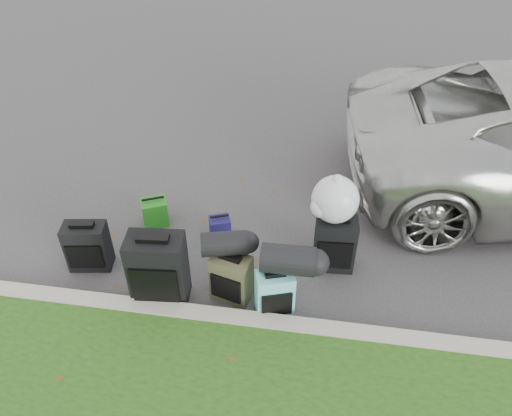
# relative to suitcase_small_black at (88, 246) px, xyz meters

# --- Properties ---
(ground) EXTENTS (120.00, 120.00, 0.00)m
(ground) POSITION_rel_suitcase_small_black_xyz_m (1.86, 0.41, -0.28)
(ground) COLOR #383535
(ground) RESTS_ON ground
(curb) EXTENTS (120.00, 0.18, 0.15)m
(curb) POSITION_rel_suitcase_small_black_xyz_m (1.86, -0.59, -0.21)
(curb) COLOR #9E937F
(curb) RESTS_ON ground
(suitcase_small_black) EXTENTS (0.49, 0.32, 0.57)m
(suitcase_small_black) POSITION_rel_suitcase_small_black_xyz_m (0.00, 0.00, 0.00)
(suitcase_small_black) COLOR black
(suitcase_small_black) RESTS_ON ground
(suitcase_large_black_left) EXTENTS (0.59, 0.39, 0.81)m
(suitcase_large_black_left) POSITION_rel_suitcase_small_black_xyz_m (0.92, -0.33, 0.12)
(suitcase_large_black_left) COLOR black
(suitcase_large_black_left) RESTS_ON ground
(suitcase_olive) EXTENTS (0.45, 0.34, 0.54)m
(suitcase_olive) POSITION_rel_suitcase_small_black_xyz_m (1.64, -0.21, -0.01)
(suitcase_olive) COLOR #393823
(suitcase_olive) RESTS_ON ground
(suitcase_teal) EXTENTS (0.42, 0.32, 0.53)m
(suitcase_teal) POSITION_rel_suitcase_small_black_xyz_m (2.10, -0.35, -0.02)
(suitcase_teal) COLOR #54AEB0
(suitcase_teal) RESTS_ON ground
(suitcase_large_black_right) EXTENTS (0.45, 0.29, 0.66)m
(suitcase_large_black_right) POSITION_rel_suitcase_small_black_xyz_m (2.66, 0.40, 0.04)
(suitcase_large_black_right) COLOR black
(suitcase_large_black_right) RESTS_ON ground
(tote_green) EXTENTS (0.37, 0.34, 0.34)m
(tote_green) POSITION_rel_suitcase_small_black_xyz_m (0.49, 0.81, -0.12)
(tote_green) COLOR #217A1B
(tote_green) RESTS_ON ground
(tote_navy) EXTENTS (0.29, 0.26, 0.26)m
(tote_navy) POSITION_rel_suitcase_small_black_xyz_m (1.32, 0.70, -0.16)
(tote_navy) COLOR #1C1750
(tote_navy) RESTS_ON ground
(duffel_left) EXTENTS (0.50, 0.35, 0.25)m
(duffel_left) POSITION_rel_suitcase_small_black_xyz_m (1.56, -0.13, 0.38)
(duffel_left) COLOR black
(duffel_left) RESTS_ON suitcase_olive
(duffel_right) EXTENTS (0.52, 0.30, 0.29)m
(duffel_right) POSITION_rel_suitcase_small_black_xyz_m (2.20, -0.27, 0.39)
(duffel_right) COLOR black
(duffel_right) RESTS_ON suitcase_teal
(trash_bag) EXTENTS (0.49, 0.49, 0.49)m
(trash_bag) POSITION_rel_suitcase_small_black_xyz_m (2.61, 0.43, 0.62)
(trash_bag) COLOR silver
(trash_bag) RESTS_ON suitcase_large_black_right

